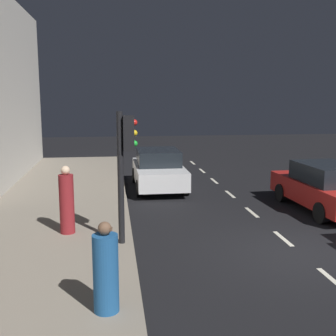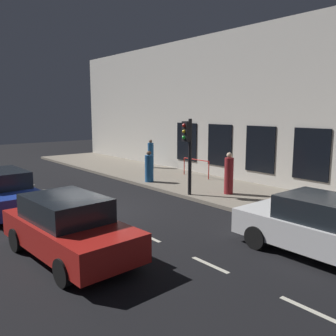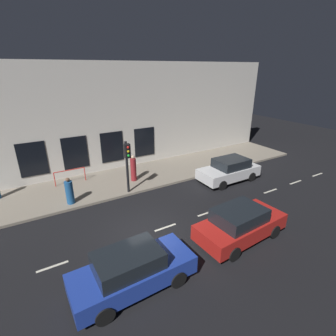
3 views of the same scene
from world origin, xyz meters
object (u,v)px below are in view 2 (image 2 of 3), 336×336
Objects in this scene: parked_car_1 at (322,227)px; pedestrian_0 at (149,168)px; parked_car_0 at (3,192)px; pedestrian_2 at (151,155)px; parked_car_2 at (69,227)px; pedestrian_1 at (229,175)px; traffic_light at (188,144)px.

pedestrian_0 is at bearing 78.69° from parked_car_1.
pedestrian_2 is (10.01, 4.39, 0.17)m from parked_car_0.
parked_car_0 is 7.24m from pedestrian_0.
pedestrian_2 reaches higher than parked_car_2.
parked_car_0 is 1.02× the size of parked_car_1.
pedestrian_0 reaches higher than parked_car_2.
parked_car_2 is 2.44× the size of pedestrian_1.
traffic_light is 7.31m from parked_car_2.
parked_car_2 is at bearing -157.80° from traffic_light.
parked_car_0 is 0.99× the size of parked_car_2.
parked_car_2 is at bearing 15.10° from pedestrian_1.
traffic_light reaches higher than parked_car_0.
pedestrian_1 is (8.27, -3.61, 0.20)m from parked_car_0.
parked_car_1 is 14.65m from pedestrian_2.
parked_car_1 is 6.52m from parked_car_2.
pedestrian_2 reaches higher than parked_car_0.
pedestrian_1 reaches higher than pedestrian_2.
pedestrian_1 is 8.19m from pedestrian_2.
parked_car_0 and parked_car_2 have the same top height.
pedestrian_2 is at bearing 65.11° from traffic_light.
parked_car_2 is 8.33m from pedestrian_1.
traffic_light is 2.26m from pedestrian_1.
pedestrian_2 is at bearing -138.71° from parked_car_2.
pedestrian_0 is at bearing -73.10° from pedestrian_1.
pedestrian_1 is 1.03× the size of pedestrian_2.
pedestrian_2 is (1.74, 8.00, -0.02)m from pedestrian_1.
parked_car_1 and parked_car_2 have the same top height.
pedestrian_2 is (2.81, 3.64, 0.10)m from pedestrian_0.
pedestrian_1 is at bearing 155.17° from parked_car_0.
traffic_light is at bearing -29.32° from pedestrian_1.
pedestrian_1 reaches higher than parked_car_0.
pedestrian_2 is at bearing -99.14° from pedestrian_1.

